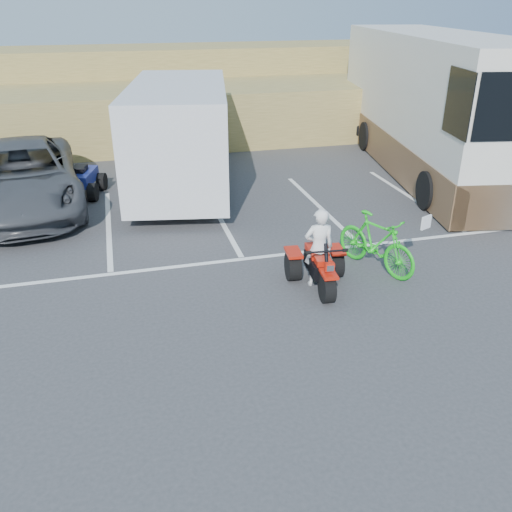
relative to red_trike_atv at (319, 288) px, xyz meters
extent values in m
plane|color=#38383B|center=(-1.11, -0.83, 0.00)|extent=(100.00, 100.00, 0.00)
cube|color=white|center=(-3.81, 4.17, 0.00)|extent=(0.12, 5.00, 0.01)
cube|color=white|center=(-1.11, 4.17, 0.00)|extent=(0.12, 5.00, 0.01)
cube|color=white|center=(1.59, 4.17, 0.00)|extent=(0.12, 5.00, 0.01)
cube|color=white|center=(4.29, 4.17, 0.00)|extent=(0.12, 5.00, 0.01)
cube|color=white|center=(6.99, 4.17, 0.00)|extent=(0.12, 5.00, 0.01)
cube|color=white|center=(-1.11, 1.57, 0.00)|extent=(28.00, 0.12, 0.01)
cube|color=olive|center=(-1.11, 13.17, 1.00)|extent=(40.00, 6.00, 2.00)
cube|color=olive|center=(-1.11, 16.67, 2.00)|extent=(40.00, 4.00, 2.20)
imported|color=white|center=(0.02, 0.15, 0.77)|extent=(0.59, 0.42, 1.53)
imported|color=#14BF19|center=(1.35, 0.47, 0.58)|extent=(1.26, 1.99, 1.16)
imported|color=#404347|center=(-5.85, 6.06, 0.83)|extent=(3.45, 6.28, 1.67)
cube|color=silver|center=(-1.69, 6.48, 1.62)|extent=(3.60, 6.61, 2.61)
cylinder|color=black|center=(-1.69, 6.48, 0.36)|extent=(2.39, 1.14, 0.73)
cube|color=silver|center=(6.24, 6.88, 2.05)|extent=(4.72, 11.40, 3.99)
cube|color=brown|center=(6.24, 6.88, 0.61)|extent=(4.78, 11.41, 1.11)
camera|label=1|loc=(-3.45, -8.41, 4.96)|focal=38.00mm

